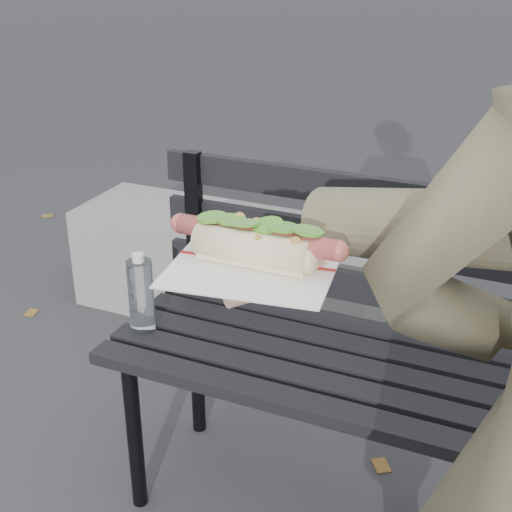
# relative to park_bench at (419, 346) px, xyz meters

# --- Properties ---
(park_bench) EXTENTS (1.50, 0.44, 0.88)m
(park_bench) POSITION_rel_park_bench_xyz_m (0.00, 0.00, 0.00)
(park_bench) COLOR black
(park_bench) RESTS_ON ground
(concrete_block) EXTENTS (1.20, 0.40, 0.40)m
(concrete_block) POSITION_rel_park_bench_xyz_m (-0.89, 0.80, -0.32)
(concrete_block) COLOR slate
(concrete_block) RESTS_ON ground
(held_hotdog) EXTENTS (0.63, 0.31, 0.20)m
(held_hotdog) POSITION_rel_park_bench_xyz_m (0.12, -0.69, 0.57)
(held_hotdog) COLOR brown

